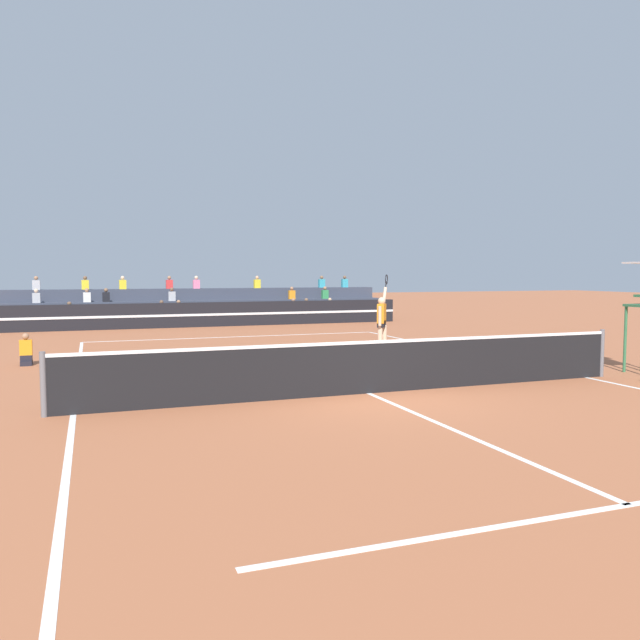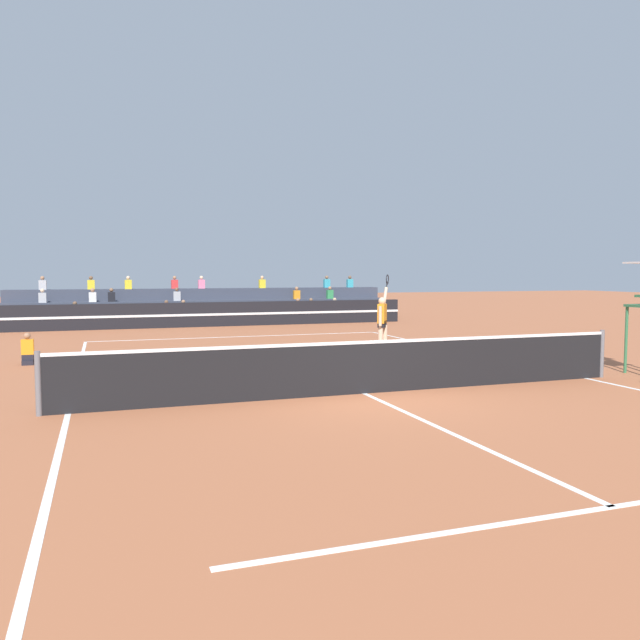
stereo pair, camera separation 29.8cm
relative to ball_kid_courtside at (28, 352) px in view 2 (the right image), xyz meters
The scene contains 8 objects.
ground_plane 9.45m from the ball_kid_courtside, 44.06° to the right, with size 120.00×120.00×0.00m, color #AD603D.
court_lines 9.45m from the ball_kid_courtside, 44.06° to the right, with size 11.10×23.90×0.01m.
tennis_net 9.45m from the ball_kid_courtside, 44.06° to the right, with size 12.00×0.10×1.10m.
sponsor_banner_wall 12.28m from the ball_kid_courtside, 56.44° to the left, with size 18.00×0.26×1.10m.
bleacher_stand 14.47m from the ball_kid_courtside, 62.01° to the left, with size 18.37×2.85×2.28m.
ball_kid_courtside is the anchor object (origin of this frame).
tennis_player 9.68m from the ball_kid_courtside, ahead, with size 0.80×0.94×2.43m.
tennis_ball 3.73m from the ball_kid_courtside, 26.59° to the left, with size 0.07×0.07×0.07m, color #C6DB33.
Camera 2 is at (-4.89, -11.32, 2.39)m, focal length 35.00 mm.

